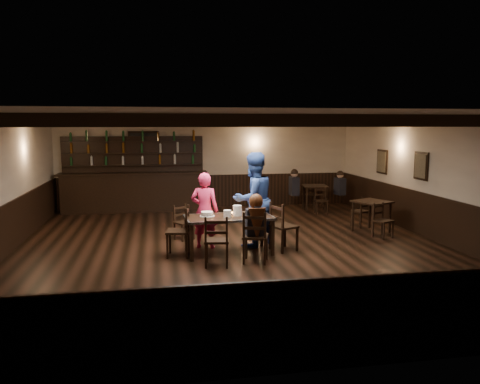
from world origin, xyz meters
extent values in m
plane|color=black|center=(0.00, 0.00, 0.00)|extent=(10.00, 10.00, 0.00)
cube|color=beige|center=(0.00, 5.00, 1.35)|extent=(9.00, 0.02, 2.70)
cube|color=beige|center=(0.00, -5.00, 1.35)|extent=(9.00, 0.02, 2.70)
cube|color=beige|center=(4.50, 0.00, 1.35)|extent=(0.02, 10.00, 2.70)
cube|color=silver|center=(0.00, 0.00, 2.70)|extent=(9.00, 10.00, 0.02)
cube|color=black|center=(0.00, 4.97, 0.50)|extent=(9.00, 0.04, 1.00)
cube|color=black|center=(0.00, -4.97, 0.50)|extent=(9.00, 0.04, 1.00)
cube|color=black|center=(-4.47, 0.00, 0.50)|extent=(0.04, 10.00, 1.00)
cube|color=black|center=(4.47, 0.00, 0.50)|extent=(0.04, 10.00, 1.00)
cube|color=black|center=(-1.90, 4.97, 1.85)|extent=(0.90, 0.03, 1.00)
cube|color=black|center=(-1.90, 4.95, 1.85)|extent=(0.80, 0.02, 0.90)
cube|color=black|center=(4.47, 0.50, 1.60)|extent=(0.03, 0.55, 0.65)
cube|color=#72664C|center=(4.45, 0.50, 1.60)|extent=(0.02, 0.45, 0.55)
cube|color=black|center=(4.47, 2.40, 1.55)|extent=(0.03, 0.55, 0.65)
cube|color=#72664C|center=(4.45, 2.40, 1.55)|extent=(0.02, 0.45, 0.55)
cube|color=black|center=(0.00, -3.00, 2.60)|extent=(8.90, 0.18, 0.18)
cube|color=black|center=(0.00, -1.00, 2.60)|extent=(8.90, 0.18, 0.18)
cube|color=black|center=(0.00, 1.00, 2.60)|extent=(8.90, 0.18, 0.18)
cube|color=black|center=(0.00, 3.00, 2.60)|extent=(8.90, 0.18, 0.18)
cube|color=black|center=(-0.92, -0.81, 0.35)|extent=(0.06, 0.06, 0.71)
cube|color=black|center=(-0.98, -0.08, 0.35)|extent=(0.06, 0.06, 0.71)
cube|color=black|center=(0.67, -0.69, 0.35)|extent=(0.06, 0.06, 0.71)
cube|color=black|center=(0.61, 0.04, 0.35)|extent=(0.06, 0.06, 0.71)
cube|color=black|center=(-0.16, -0.38, 0.73)|extent=(1.77, 0.98, 0.04)
cube|color=#A5A8AD|center=(-0.19, 0.03, 0.73)|extent=(1.71, 0.16, 0.05)
cube|color=#A5A8AD|center=(-0.12, -0.80, 0.73)|extent=(1.71, 0.16, 0.05)
cube|color=#A5A8AD|center=(0.68, -0.32, 0.73)|extent=(0.09, 0.86, 0.05)
cube|color=#A5A8AD|center=(-0.99, -0.45, 0.73)|extent=(0.09, 0.86, 0.05)
cube|color=black|center=(-0.28, -1.02, 0.22)|extent=(0.04, 0.04, 0.45)
cube|color=black|center=(-0.34, -1.37, 0.22)|extent=(0.04, 0.04, 0.45)
cube|color=black|center=(-0.65, -0.96, 0.22)|extent=(0.04, 0.04, 0.45)
cube|color=black|center=(-0.71, -1.31, 0.22)|extent=(0.04, 0.04, 0.45)
cube|color=black|center=(-0.50, -1.16, 0.47)|extent=(0.50, 0.48, 0.04)
cube|color=black|center=(-0.52, -1.34, 0.70)|extent=(0.44, 0.10, 0.47)
cube|color=black|center=(-0.52, -1.34, 0.66)|extent=(0.37, 0.08, 0.05)
cube|color=black|center=(-0.52, -1.34, 0.84)|extent=(0.37, 0.08, 0.05)
cube|color=black|center=(0.49, -0.95, 0.23)|extent=(0.05, 0.05, 0.47)
cube|color=black|center=(0.37, -1.30, 0.23)|extent=(0.05, 0.05, 0.47)
cube|color=black|center=(0.11, -0.82, 0.23)|extent=(0.05, 0.05, 0.47)
cube|color=black|center=(0.00, -1.17, 0.23)|extent=(0.05, 0.05, 0.47)
cube|color=black|center=(0.24, -1.06, 0.49)|extent=(0.57, 0.55, 0.04)
cube|color=black|center=(0.19, -1.24, 0.73)|extent=(0.44, 0.18, 0.49)
cube|color=black|center=(0.19, -1.24, 0.68)|extent=(0.38, 0.15, 0.05)
cube|color=black|center=(0.19, -1.24, 0.88)|extent=(0.38, 0.15, 0.05)
cube|color=black|center=(-1.31, -0.18, 0.23)|extent=(0.04, 0.04, 0.47)
cube|color=black|center=(-0.94, -0.24, 0.23)|extent=(0.04, 0.04, 0.47)
cube|color=black|center=(-1.37, -0.57, 0.23)|extent=(0.04, 0.04, 0.47)
cube|color=black|center=(-1.00, -0.63, 0.23)|extent=(0.04, 0.04, 0.47)
cube|color=black|center=(-1.15, -0.40, 0.49)|extent=(0.50, 0.52, 0.04)
cube|color=black|center=(-0.97, -0.43, 0.74)|extent=(0.11, 0.46, 0.49)
cube|color=black|center=(-0.97, -0.43, 0.69)|extent=(0.09, 0.39, 0.05)
cube|color=black|center=(-0.97, -0.43, 0.88)|extent=(0.09, 0.39, 0.05)
cube|color=black|center=(1.23, -0.46, 0.24)|extent=(0.05, 0.05, 0.47)
cube|color=black|center=(0.89, -0.61, 0.24)|extent=(0.05, 0.05, 0.47)
cube|color=black|center=(1.08, -0.10, 0.24)|extent=(0.05, 0.05, 0.47)
cube|color=black|center=(0.73, -0.24, 0.24)|extent=(0.05, 0.05, 0.47)
cube|color=black|center=(0.98, -0.35, 0.50)|extent=(0.59, 0.60, 0.04)
cube|color=black|center=(0.81, -0.42, 0.74)|extent=(0.22, 0.44, 0.50)
cube|color=black|center=(0.81, -0.42, 0.69)|extent=(0.18, 0.38, 0.06)
cube|color=black|center=(0.81, -0.42, 0.89)|extent=(0.18, 0.38, 0.06)
cube|color=black|center=(-1.01, 0.69, 0.19)|extent=(0.04, 0.04, 0.37)
cube|color=black|center=(-1.18, 0.94, 0.19)|extent=(0.04, 0.04, 0.37)
cube|color=black|center=(-0.76, 0.86, 0.19)|extent=(0.04, 0.04, 0.37)
cube|color=black|center=(-0.92, 1.11, 0.19)|extent=(0.04, 0.04, 0.37)
cube|color=black|center=(-0.97, 0.90, 0.39)|extent=(0.49, 0.49, 0.03)
cube|color=black|center=(-1.05, 1.02, 0.58)|extent=(0.32, 0.22, 0.39)
cube|color=black|center=(-1.05, 1.02, 0.54)|extent=(0.27, 0.19, 0.04)
cube|color=black|center=(-1.05, 1.02, 0.70)|extent=(0.27, 0.19, 0.04)
imported|color=#E83278|center=(-0.58, 0.13, 0.79)|extent=(0.66, 0.53, 1.58)
imported|color=navy|center=(0.44, 0.10, 0.99)|extent=(1.19, 1.09, 1.98)
cube|color=black|center=(0.24, -0.94, 0.52)|extent=(0.33, 0.33, 0.13)
cube|color=black|center=(0.24, -1.06, 0.76)|extent=(0.35, 0.21, 0.49)
cylinder|color=black|center=(0.24, -1.06, 0.99)|extent=(0.10, 0.35, 0.35)
sphere|color=#D8A384|center=(0.24, -1.06, 1.14)|extent=(0.22, 0.22, 0.22)
sphere|color=#371B0C|center=(0.24, -1.09, 1.15)|extent=(0.27, 0.27, 0.27)
cone|color=#371B0C|center=(0.24, -1.19, 0.74)|extent=(0.21, 0.21, 0.62)
cylinder|color=white|center=(-0.58, -0.32, 0.76)|extent=(0.30, 0.30, 0.01)
cylinder|color=white|center=(-0.58, -0.32, 0.81)|extent=(0.24, 0.24, 0.08)
cylinder|color=silver|center=(-0.58, -0.32, 0.79)|extent=(0.25, 0.25, 0.04)
cylinder|color=white|center=(-0.20, -0.48, 0.82)|extent=(0.15, 0.15, 0.14)
cylinder|color=white|center=(0.02, -0.35, 0.86)|extent=(0.18, 0.18, 0.21)
cylinder|color=#A5A8AD|center=(-0.06, -0.24, 0.77)|extent=(0.05, 0.05, 0.03)
sphere|color=orange|center=(-0.06, -0.24, 0.80)|extent=(0.03, 0.03, 0.03)
cylinder|color=silver|center=(0.21, -0.46, 0.80)|extent=(0.04, 0.04, 0.09)
cylinder|color=#A5A8AD|center=(0.32, -0.47, 0.79)|extent=(0.03, 0.03, 0.08)
cylinder|color=silver|center=(0.10, -0.27, 0.81)|extent=(0.07, 0.07, 0.11)
cube|color=maroon|center=(0.39, -0.45, 0.75)|extent=(0.35, 0.26, 0.00)
cube|color=#111256|center=(0.44, -0.24, 0.75)|extent=(0.33, 0.25, 0.00)
cube|color=black|center=(-2.20, 4.65, 0.55)|extent=(4.11, 0.60, 1.10)
cube|color=black|center=(-2.20, 4.65, 1.12)|extent=(4.31, 0.70, 0.05)
cube|color=black|center=(-2.20, 4.92, 1.10)|extent=(4.11, 0.10, 2.20)
cube|color=black|center=(-2.20, 4.82, 1.35)|extent=(4.01, 0.22, 0.03)
cube|color=black|center=(-2.20, 4.82, 1.70)|extent=(4.01, 0.22, 0.03)
cube|color=black|center=(-2.20, 4.82, 2.05)|extent=(4.01, 0.22, 0.03)
cube|color=black|center=(3.48, 0.88, 0.73)|extent=(0.97, 0.97, 0.04)
cube|color=black|center=(3.33, 0.48, 0.35)|extent=(0.05, 0.05, 0.71)
cube|color=black|center=(3.08, 1.03, 0.35)|extent=(0.05, 0.05, 0.71)
cube|color=black|center=(3.88, 0.73, 0.35)|extent=(0.05, 0.05, 0.71)
cube|color=black|center=(3.63, 1.28, 0.35)|extent=(0.05, 0.05, 0.71)
cube|color=black|center=(3.10, 3.87, 0.73)|extent=(0.80, 0.80, 0.04)
cube|color=black|center=(2.77, 3.62, 0.35)|extent=(0.04, 0.04, 0.71)
cube|color=black|center=(2.85, 4.20, 0.35)|extent=(0.04, 0.04, 0.71)
cube|color=black|center=(3.35, 3.54, 0.35)|extent=(0.04, 0.04, 0.71)
cube|color=black|center=(3.43, 4.12, 0.35)|extent=(0.04, 0.04, 0.71)
cube|color=black|center=(2.46, 3.87, 0.74)|extent=(0.23, 0.38, 0.54)
sphere|color=#D8A384|center=(2.46, 3.87, 1.11)|extent=(0.21, 0.21, 0.21)
sphere|color=black|center=(2.46, 3.87, 1.14)|extent=(0.22, 0.22, 0.22)
cube|color=black|center=(3.82, 3.72, 0.72)|extent=(0.28, 0.38, 0.50)
sphere|color=#D8A384|center=(3.82, 3.72, 1.06)|extent=(0.19, 0.19, 0.19)
sphere|color=black|center=(3.82, 3.72, 1.09)|extent=(0.20, 0.20, 0.20)
camera|label=1|loc=(-1.52, -9.34, 2.54)|focal=35.00mm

